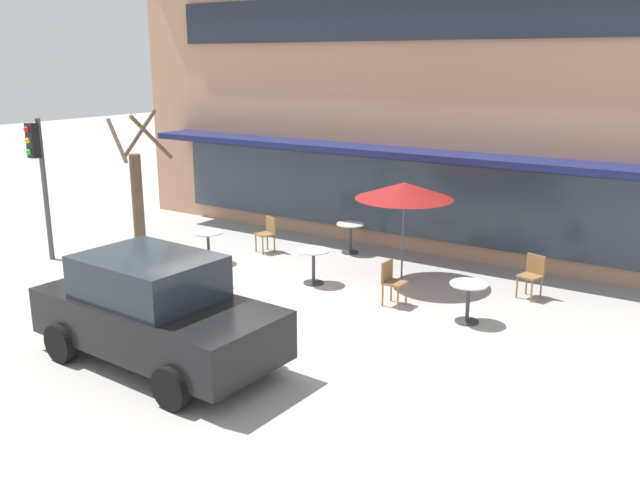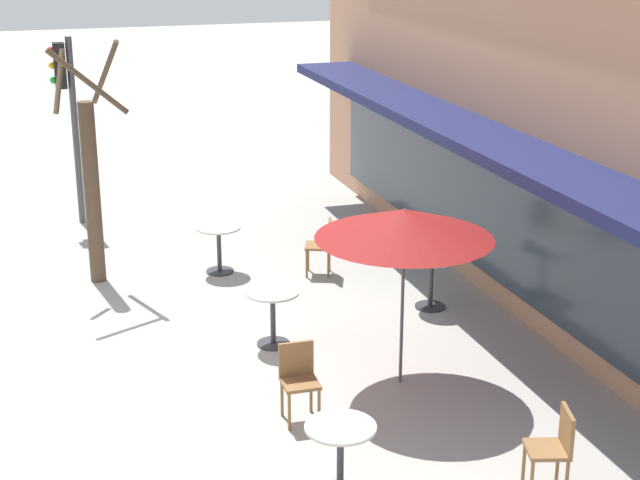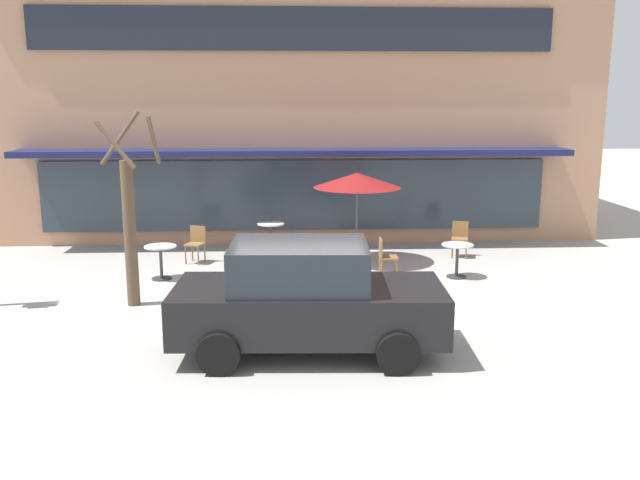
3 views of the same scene
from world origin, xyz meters
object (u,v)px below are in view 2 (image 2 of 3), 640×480
Objects in this scene: cafe_table_near_wall at (340,448)px; cafe_table_mid_patio at (431,274)px; patio_umbrella_green_folded at (405,224)px; cafe_chair_2 at (323,243)px; street_tree at (91,179)px; traffic_light_pole at (67,99)px; cafe_chair_0 at (555,444)px; cafe_chair_1 at (298,376)px; cafe_table_streetside at (219,241)px; cafe_table_by_tree at (273,309)px.

cafe_table_near_wall is 5.05m from cafe_table_mid_patio.
cafe_chair_2 is at bearing 176.32° from patio_umbrella_green_folded.
cafe_table_near_wall is 7.07m from street_tree.
cafe_table_near_wall is 10.31m from traffic_light_pole.
patio_umbrella_green_folded is (2.10, -1.31, 1.51)m from cafe_table_mid_patio.
street_tree is (-2.57, -4.48, 1.12)m from cafe_table_mid_patio.
cafe_table_near_wall is 0.20× the size of street_tree.
traffic_light_pole is at bearing -160.30° from cafe_chair_0.
street_tree reaches higher than cafe_chair_0.
traffic_light_pole is at bearing -178.39° from street_tree.
cafe_chair_1 reaches higher than cafe_table_mid_patio.
cafe_chair_1 is (-2.19, -1.96, 0.00)m from cafe_chair_0.
cafe_table_streetside is at bearing 29.98° from traffic_light_pole.
cafe_table_streetside is 1.00× the size of cafe_table_by_tree.
cafe_table_mid_patio is at bearing 147.97° from patio_umbrella_green_folded.
cafe_chair_1 is 0.24× the size of street_tree.
cafe_table_near_wall is at bearing -4.54° from cafe_table_by_tree.
cafe_chair_1 reaches higher than cafe_table_streetside.
cafe_table_near_wall is at bearing -1.67° from cafe_table_streetside.
cafe_chair_1 is at bearing -6.76° from cafe_table_by_tree.
cafe_table_by_tree is at bearing 17.97° from traffic_light_pole.
cafe_table_mid_patio is at bearing 47.56° from cafe_table_streetside.
cafe_table_by_tree is at bearing -77.07° from cafe_table_mid_patio.
cafe_chair_0 is at bearing 2.38° from cafe_chair_2.
cafe_table_by_tree is 2.45m from patio_umbrella_green_folded.
patio_umbrella_green_folded is (4.48, 1.29, 1.51)m from cafe_table_streetside.
cafe_table_near_wall is at bearing 10.09° from traffic_light_pole.
cafe_table_near_wall is at bearing -33.64° from cafe_table_mid_patio.
cafe_table_near_wall is 6.58m from cafe_table_streetside.
cafe_chair_2 is 0.24× the size of street_tree.
traffic_light_pole is (-8.39, -1.83, 1.77)m from cafe_chair_1.
traffic_light_pole is (-6.37, -2.07, 1.78)m from cafe_table_by_tree.
cafe_chair_2 is at bearing 41.27° from traffic_light_pole.
cafe_table_streetside is 4.90m from patio_umbrella_green_folded.
traffic_light_pole is (-3.23, -0.09, 0.67)m from street_tree.
cafe_table_streetside is at bearing -178.14° from cafe_table_by_tree.
cafe_table_by_tree is (2.96, 0.10, 0.00)m from cafe_table_streetside.
cafe_chair_1 is at bearing -1.64° from cafe_table_streetside.
cafe_table_mid_patio is (2.38, 2.60, 0.00)m from cafe_table_streetside.
cafe_chair_1 is at bearing 178.24° from cafe_table_near_wall.
cafe_table_by_tree is 0.22× the size of traffic_light_pole.
cafe_table_near_wall is at bearing 14.00° from street_tree.
cafe_table_mid_patio is 2.90m from patio_umbrella_green_folded.
cafe_chair_1 is at bearing -21.02° from cafe_chair_2.
cafe_chair_2 is at bearing 158.98° from cafe_chair_1.
cafe_table_mid_patio is 4.84m from cafe_chair_0.
street_tree is (-0.78, -3.42, 1.11)m from cafe_chair_2.
cafe_chair_0 is 2.94m from cafe_chair_1.
traffic_light_pole is (-3.42, -1.97, 1.78)m from cafe_table_streetside.
cafe_chair_1 is at bearing 18.62° from street_tree.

